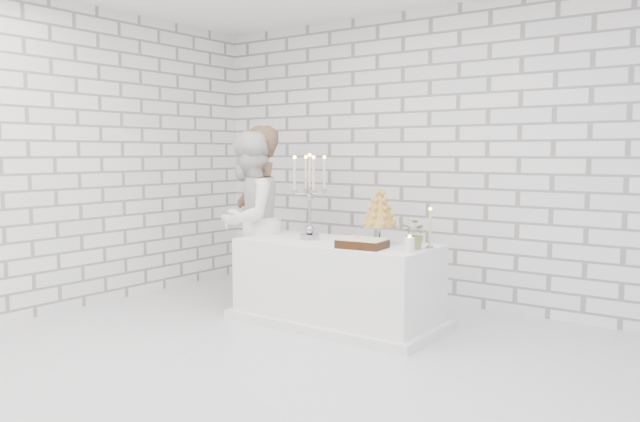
% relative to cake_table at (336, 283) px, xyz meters
% --- Properties ---
extents(ground, '(6.00, 5.00, 0.01)m').
position_rel_cake_table_xyz_m(ground, '(0.57, -1.21, -0.38)').
color(ground, silver).
rests_on(ground, ground).
extents(wall_back, '(6.00, 0.01, 3.00)m').
position_rel_cake_table_xyz_m(wall_back, '(0.57, 1.29, 1.12)').
color(wall_back, white).
rests_on(wall_back, ground).
extents(wall_left, '(0.01, 5.00, 3.00)m').
position_rel_cake_table_xyz_m(wall_left, '(-2.43, -1.21, 1.12)').
color(wall_left, white).
rests_on(wall_left, ground).
extents(cake_table, '(1.80, 0.80, 0.75)m').
position_rel_cake_table_xyz_m(cake_table, '(0.00, 0.00, 0.00)').
color(cake_table, white).
rests_on(cake_table, ground).
extents(groom, '(0.70, 0.79, 1.82)m').
position_rel_cake_table_xyz_m(groom, '(-1.12, 0.23, 0.53)').
color(groom, brown).
rests_on(groom, ground).
extents(bride, '(0.86, 0.99, 1.75)m').
position_rel_cake_table_xyz_m(bride, '(-1.04, -0.03, 0.50)').
color(bride, white).
rests_on(bride, ground).
extents(candelabra, '(0.35, 0.35, 0.79)m').
position_rel_cake_table_xyz_m(candelabra, '(-0.29, -0.02, 0.77)').
color(candelabra, '#9797A0').
rests_on(candelabra, cake_table).
extents(croquembouche, '(0.39, 0.39, 0.50)m').
position_rel_cake_table_xyz_m(croquembouche, '(0.38, 0.11, 0.62)').
color(croquembouche, olive).
rests_on(croquembouche, cake_table).
extents(chocolate_cake, '(0.41, 0.31, 0.08)m').
position_rel_cake_table_xyz_m(chocolate_cake, '(0.39, -0.19, 0.42)').
color(chocolate_cake, black).
rests_on(chocolate_cake, cake_table).
extents(pillar_candle, '(0.09, 0.09, 0.12)m').
position_rel_cake_table_xyz_m(pillar_candle, '(0.82, -0.17, 0.44)').
color(pillar_candle, white).
rests_on(pillar_candle, cake_table).
extents(extra_taper, '(0.08, 0.08, 0.32)m').
position_rel_cake_table_xyz_m(extra_taper, '(0.85, 0.13, 0.54)').
color(extra_taper, beige).
rests_on(extra_taper, cake_table).
extents(flowers, '(0.29, 0.27, 0.26)m').
position_rel_cake_table_xyz_m(flowers, '(0.78, 0.01, 0.50)').
color(flowers, olive).
rests_on(flowers, cake_table).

